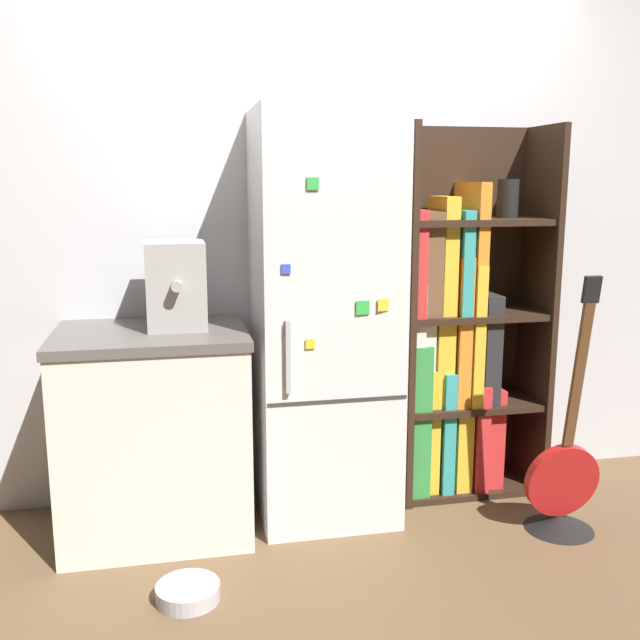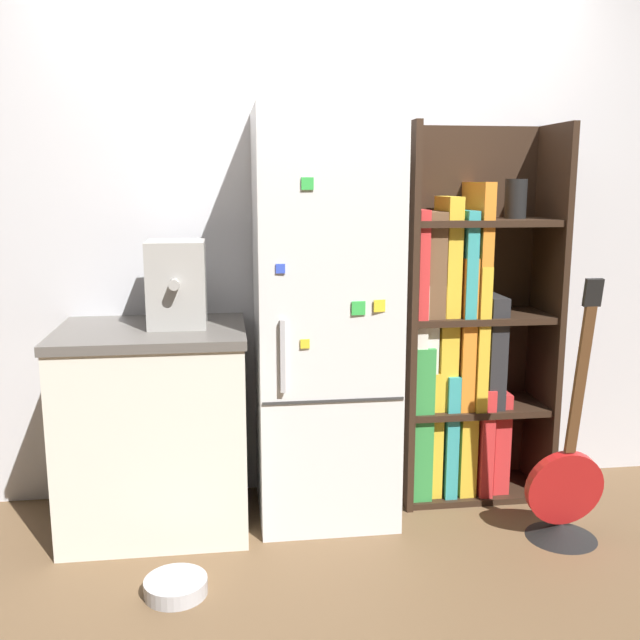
% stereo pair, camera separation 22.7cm
% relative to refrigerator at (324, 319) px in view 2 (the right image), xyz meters
% --- Properties ---
extents(ground_plane, '(16.00, 16.00, 0.00)m').
position_rel_refrigerator_xyz_m(ground_plane, '(0.00, -0.17, -0.91)').
color(ground_plane, brown).
extents(wall_back, '(8.00, 0.05, 2.60)m').
position_rel_refrigerator_xyz_m(wall_back, '(0.00, 0.31, 0.39)').
color(wall_back, silver).
rests_on(wall_back, ground_plane).
extents(refrigerator, '(0.60, 0.59, 1.81)m').
position_rel_refrigerator_xyz_m(refrigerator, '(0.00, 0.00, 0.00)').
color(refrigerator, silver).
rests_on(refrigerator, ground_plane).
extents(bookshelf, '(0.72, 0.37, 1.77)m').
position_rel_refrigerator_xyz_m(bookshelf, '(0.67, 0.12, -0.16)').
color(bookshelf, black).
rests_on(bookshelf, ground_plane).
extents(kitchen_counter, '(0.80, 0.64, 0.89)m').
position_rel_refrigerator_xyz_m(kitchen_counter, '(-0.75, -0.03, -0.46)').
color(kitchen_counter, silver).
rests_on(kitchen_counter, ground_plane).
extents(espresso_machine, '(0.24, 0.32, 0.37)m').
position_rel_refrigerator_xyz_m(espresso_machine, '(-0.64, 0.01, 0.17)').
color(espresso_machine, '#A5A39E').
rests_on(espresso_machine, kitchen_counter).
extents(guitar, '(0.34, 0.30, 1.14)m').
position_rel_refrigerator_xyz_m(guitar, '(0.97, -0.41, -0.74)').
color(guitar, black).
rests_on(guitar, ground_plane).
extents(pet_bowl, '(0.23, 0.23, 0.06)m').
position_rel_refrigerator_xyz_m(pet_bowl, '(-0.64, -0.62, -0.87)').
color(pet_bowl, '#B7B7BC').
rests_on(pet_bowl, ground_plane).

